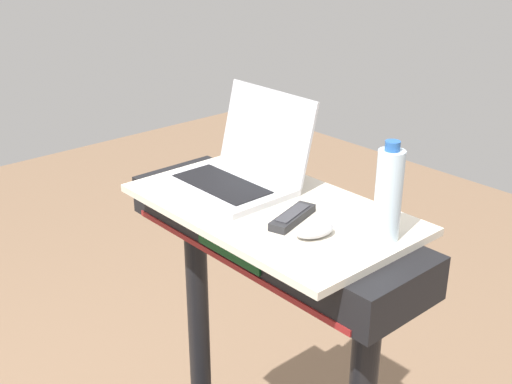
# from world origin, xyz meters

# --- Properties ---
(desk_board) EXTENTS (0.75, 0.44, 0.02)m
(desk_board) POSITION_xyz_m (0.00, 0.70, 1.20)
(desk_board) COLOR beige
(desk_board) RESTS_ON treadmill_base
(laptop) EXTENTS (0.34, 0.30, 0.25)m
(laptop) POSITION_xyz_m (-0.16, 0.73, 1.26)
(laptop) COLOR #B7B7BC
(laptop) RESTS_ON desk_board
(computer_mouse) EXTENTS (0.08, 0.11, 0.03)m
(computer_mouse) POSITION_xyz_m (0.20, 0.65, 1.23)
(computer_mouse) COLOR #B2B2B7
(computer_mouse) RESTS_ON desk_board
(water_bottle) EXTENTS (0.06, 0.06, 0.24)m
(water_bottle) POSITION_xyz_m (0.32, 0.77, 1.32)
(water_bottle) COLOR silver
(water_bottle) RESTS_ON desk_board
(tv_remote) EXTENTS (0.09, 0.17, 0.02)m
(tv_remote) POSITION_xyz_m (0.11, 0.67, 1.22)
(tv_remote) COLOR #232326
(tv_remote) RESTS_ON desk_board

